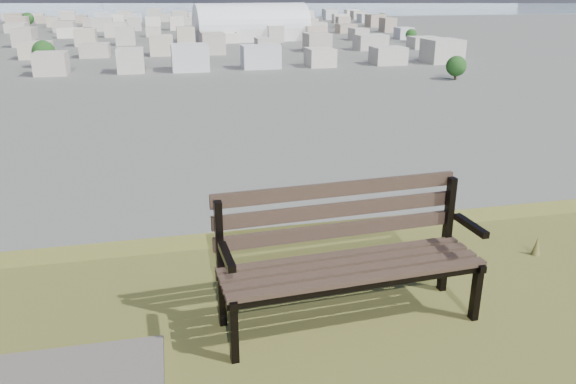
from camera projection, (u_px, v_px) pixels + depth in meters
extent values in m
cube|color=#3B2F22|center=(363.00, 279.00, 3.76)|extent=(1.87, 0.19, 0.04)
cube|color=#3B2F22|center=(356.00, 271.00, 3.87)|extent=(1.87, 0.19, 0.04)
cube|color=#3B2F22|center=(349.00, 263.00, 3.99)|extent=(1.87, 0.19, 0.04)
cube|color=#3B2F22|center=(342.00, 255.00, 4.10)|extent=(1.87, 0.19, 0.04)
cube|color=#3B2F22|center=(339.00, 230.00, 4.12)|extent=(1.86, 0.14, 0.10)
cube|color=#3B2F22|center=(338.00, 210.00, 4.09)|extent=(1.86, 0.14, 0.10)
cube|color=#3B2F22|center=(338.00, 189.00, 4.06)|extent=(1.86, 0.14, 0.10)
cube|color=black|center=(234.00, 331.00, 3.59)|extent=(0.06, 0.06, 0.46)
cube|color=black|center=(220.00, 265.00, 3.91)|extent=(0.06, 0.06, 0.95)
cube|color=black|center=(227.00, 288.00, 3.71)|extent=(0.08, 0.52, 0.05)
cube|color=black|center=(227.00, 257.00, 3.57)|extent=(0.07, 0.37, 0.05)
cube|color=black|center=(476.00, 292.00, 4.06)|extent=(0.06, 0.06, 0.46)
cube|color=black|center=(447.00, 236.00, 4.37)|extent=(0.06, 0.06, 0.95)
cube|color=black|center=(463.00, 255.00, 4.17)|extent=(0.08, 0.52, 0.05)
cube|color=black|center=(471.00, 226.00, 4.04)|extent=(0.07, 0.37, 0.05)
cube|color=black|center=(363.00, 286.00, 3.77)|extent=(1.86, 0.14, 0.04)
cube|color=black|center=(342.00, 260.00, 4.12)|extent=(1.86, 0.14, 0.04)
cone|color=brown|center=(537.00, 246.00, 5.09)|extent=(0.08, 0.08, 0.18)
cube|color=silver|center=(251.00, 34.00, 304.15)|extent=(61.91, 30.17, 6.67)
cylinder|color=white|center=(251.00, 28.00, 303.01)|extent=(61.91, 30.17, 25.35)
cube|color=#B4A69A|center=(47.00, 64.00, 184.47)|extent=(11.00, 11.00, 7.00)
cube|color=#C1AB99|center=(122.00, 62.00, 189.54)|extent=(11.00, 11.00, 7.00)
cube|color=silver|center=(194.00, 60.00, 194.61)|extent=(11.00, 11.00, 7.00)
cube|color=#C2B49D|center=(262.00, 58.00, 199.68)|extent=(11.00, 11.00, 7.00)
cube|color=tan|center=(327.00, 56.00, 204.75)|extent=(11.00, 11.00, 7.00)
cube|color=beige|center=(388.00, 55.00, 209.82)|extent=(11.00, 11.00, 7.00)
cube|color=#B9B3A8|center=(447.00, 53.00, 214.89)|extent=(11.00, 11.00, 7.00)
cube|color=silver|center=(36.00, 49.00, 227.69)|extent=(11.00, 11.00, 7.00)
cube|color=#C2B49D|center=(98.00, 48.00, 232.76)|extent=(11.00, 11.00, 7.00)
cube|color=tan|center=(157.00, 47.00, 237.83)|extent=(11.00, 11.00, 7.00)
cube|color=beige|center=(214.00, 45.00, 242.90)|extent=(11.00, 11.00, 7.00)
cube|color=#B9B3A8|center=(268.00, 44.00, 247.97)|extent=(11.00, 11.00, 7.00)
cube|color=silver|center=(320.00, 43.00, 253.04)|extent=(11.00, 11.00, 7.00)
cube|color=#B4A69A|center=(370.00, 42.00, 258.11)|extent=(11.00, 11.00, 7.00)
cube|color=#C1AB99|center=(418.00, 41.00, 263.18)|extent=(11.00, 11.00, 7.00)
cube|color=beige|center=(29.00, 39.00, 270.90)|extent=(11.00, 11.00, 7.00)
cube|color=#B9B3A8|center=(81.00, 38.00, 275.97)|extent=(11.00, 11.00, 7.00)
cube|color=silver|center=(131.00, 38.00, 281.04)|extent=(11.00, 11.00, 7.00)
cube|color=#B4A69A|center=(180.00, 37.00, 286.11)|extent=(11.00, 11.00, 7.00)
cube|color=#C1AB99|center=(227.00, 36.00, 291.18)|extent=(11.00, 11.00, 7.00)
cube|color=silver|center=(272.00, 35.00, 296.25)|extent=(11.00, 11.00, 7.00)
cube|color=#C2B49D|center=(316.00, 34.00, 301.32)|extent=(11.00, 11.00, 7.00)
cube|color=tan|center=(358.00, 33.00, 306.39)|extent=(11.00, 11.00, 7.00)
cube|color=beige|center=(399.00, 33.00, 311.46)|extent=(11.00, 11.00, 7.00)
cube|color=#C1AB99|center=(24.00, 32.00, 314.11)|extent=(11.00, 11.00, 7.00)
cube|color=silver|center=(69.00, 31.00, 319.19)|extent=(11.00, 11.00, 7.00)
cube|color=#C2B49D|center=(113.00, 31.00, 324.26)|extent=(11.00, 11.00, 7.00)
cube|color=tan|center=(155.00, 30.00, 329.33)|extent=(11.00, 11.00, 7.00)
cube|color=beige|center=(196.00, 29.00, 334.40)|extent=(11.00, 11.00, 7.00)
cube|color=#B9B3A8|center=(236.00, 29.00, 339.47)|extent=(11.00, 11.00, 7.00)
cube|color=silver|center=(275.00, 28.00, 344.54)|extent=(11.00, 11.00, 7.00)
cube|color=#B4A69A|center=(313.00, 28.00, 349.61)|extent=(11.00, 11.00, 7.00)
cube|color=#C1AB99|center=(349.00, 27.00, 354.68)|extent=(11.00, 11.00, 7.00)
cube|color=silver|center=(385.00, 26.00, 359.75)|extent=(11.00, 11.00, 7.00)
cube|color=#B9B3A8|center=(20.00, 27.00, 357.33)|extent=(11.00, 11.00, 7.00)
cube|color=silver|center=(60.00, 26.00, 362.40)|extent=(11.00, 11.00, 7.00)
cube|color=#B4A69A|center=(98.00, 26.00, 367.47)|extent=(11.00, 11.00, 7.00)
cube|color=#C1AB99|center=(136.00, 25.00, 372.54)|extent=(11.00, 11.00, 7.00)
cube|color=silver|center=(173.00, 25.00, 377.61)|extent=(11.00, 11.00, 7.00)
cube|color=#C2B49D|center=(209.00, 24.00, 382.68)|extent=(11.00, 11.00, 7.00)
cube|color=tan|center=(243.00, 24.00, 387.75)|extent=(11.00, 11.00, 7.00)
cube|color=beige|center=(277.00, 23.00, 392.82)|extent=(11.00, 11.00, 7.00)
cube|color=#B9B3A8|center=(310.00, 23.00, 397.89)|extent=(11.00, 11.00, 7.00)
cube|color=silver|center=(343.00, 22.00, 402.96)|extent=(11.00, 11.00, 7.00)
cube|color=#B4A69A|center=(374.00, 22.00, 408.03)|extent=(11.00, 11.00, 7.00)
cube|color=tan|center=(17.00, 22.00, 400.54)|extent=(11.00, 11.00, 7.00)
cube|color=beige|center=(52.00, 22.00, 405.61)|extent=(11.00, 11.00, 7.00)
cube|color=#B9B3A8|center=(87.00, 22.00, 410.68)|extent=(11.00, 11.00, 7.00)
cube|color=silver|center=(121.00, 21.00, 415.76)|extent=(11.00, 11.00, 7.00)
cube|color=#B4A69A|center=(154.00, 21.00, 420.83)|extent=(11.00, 11.00, 7.00)
cube|color=#C1AB99|center=(186.00, 20.00, 425.90)|extent=(11.00, 11.00, 7.00)
cube|color=silver|center=(218.00, 20.00, 430.97)|extent=(11.00, 11.00, 7.00)
cube|color=#C2B49D|center=(249.00, 20.00, 436.04)|extent=(11.00, 11.00, 7.00)
cube|color=tan|center=(279.00, 19.00, 441.11)|extent=(11.00, 11.00, 7.00)
cube|color=beige|center=(308.00, 19.00, 446.18)|extent=(11.00, 11.00, 7.00)
cube|color=#B9B3A8|center=(337.00, 18.00, 451.25)|extent=(11.00, 11.00, 7.00)
cube|color=silver|center=(365.00, 18.00, 456.32)|extent=(11.00, 11.00, 7.00)
cube|color=#C2B49D|center=(14.00, 19.00, 443.76)|extent=(11.00, 11.00, 7.00)
cube|color=tan|center=(46.00, 19.00, 448.83)|extent=(11.00, 11.00, 7.00)
cube|color=beige|center=(78.00, 18.00, 453.90)|extent=(11.00, 11.00, 7.00)
cube|color=#B9B3A8|center=(109.00, 18.00, 458.97)|extent=(11.00, 11.00, 7.00)
cube|color=silver|center=(139.00, 18.00, 464.04)|extent=(11.00, 11.00, 7.00)
cube|color=#B4A69A|center=(168.00, 17.00, 469.11)|extent=(11.00, 11.00, 7.00)
cube|color=#C1AB99|center=(197.00, 17.00, 474.18)|extent=(11.00, 11.00, 7.00)
cube|color=silver|center=(226.00, 17.00, 479.25)|extent=(11.00, 11.00, 7.00)
cube|color=#C2B49D|center=(253.00, 16.00, 484.32)|extent=(11.00, 11.00, 7.00)
cube|color=tan|center=(280.00, 16.00, 489.39)|extent=(11.00, 11.00, 7.00)
cube|color=beige|center=(307.00, 16.00, 494.46)|extent=(11.00, 11.00, 7.00)
cube|color=#B9B3A8|center=(333.00, 15.00, 499.53)|extent=(11.00, 11.00, 7.00)
cube|color=silver|center=(359.00, 15.00, 504.60)|extent=(11.00, 11.00, 7.00)
cube|color=#C2B49D|center=(12.00, 16.00, 486.97)|extent=(11.00, 11.00, 7.00)
cube|color=tan|center=(41.00, 16.00, 492.04)|extent=(11.00, 11.00, 7.00)
cube|color=beige|center=(70.00, 16.00, 497.11)|extent=(11.00, 11.00, 7.00)
cube|color=#B9B3A8|center=(99.00, 15.00, 502.18)|extent=(11.00, 11.00, 7.00)
cube|color=silver|center=(126.00, 15.00, 507.26)|extent=(11.00, 11.00, 7.00)
cube|color=#B4A69A|center=(153.00, 15.00, 512.33)|extent=(11.00, 11.00, 7.00)
cube|color=#C1AB99|center=(180.00, 14.00, 517.40)|extent=(11.00, 11.00, 7.00)
cube|color=silver|center=(206.00, 14.00, 522.47)|extent=(11.00, 11.00, 7.00)
cube|color=#C2B49D|center=(232.00, 14.00, 527.54)|extent=(11.00, 11.00, 7.00)
cube|color=tan|center=(257.00, 14.00, 532.61)|extent=(11.00, 11.00, 7.00)
cube|color=beige|center=(282.00, 13.00, 537.68)|extent=(11.00, 11.00, 7.00)
cube|color=#B9B3A8|center=(306.00, 13.00, 542.75)|extent=(11.00, 11.00, 7.00)
cube|color=silver|center=(330.00, 13.00, 547.82)|extent=(11.00, 11.00, 7.00)
cube|color=#B4A69A|center=(353.00, 13.00, 552.89)|extent=(11.00, 11.00, 7.00)
cylinder|color=#34261A|center=(455.00, 76.00, 175.33)|extent=(0.80, 0.80, 2.10)
sphere|color=black|center=(456.00, 66.00, 174.25)|extent=(6.30, 6.30, 6.30)
cylinder|color=#34261A|center=(45.00, 63.00, 202.66)|extent=(0.80, 0.80, 2.70)
sphere|color=black|center=(44.00, 52.00, 201.27)|extent=(8.10, 8.10, 8.10)
cylinder|color=#34261A|center=(411.00, 40.00, 293.61)|extent=(0.80, 0.80, 1.95)
sphere|color=black|center=(411.00, 35.00, 292.60)|extent=(5.85, 5.85, 5.85)
cylinder|color=#34261A|center=(243.00, 27.00, 388.57)|extent=(0.80, 0.80, 2.25)
sphere|color=black|center=(243.00, 22.00, 387.41)|extent=(6.75, 6.75, 6.75)
cylinder|color=#34261A|center=(29.00, 25.00, 411.68)|extent=(0.80, 0.80, 2.85)
sphere|color=black|center=(28.00, 18.00, 410.21)|extent=(8.55, 8.55, 8.55)
cylinder|color=#34261A|center=(235.00, 40.00, 292.87)|extent=(0.80, 0.80, 2.10)
sphere|color=black|center=(235.00, 34.00, 291.79)|extent=(6.30, 6.30, 6.30)
cylinder|color=#34261A|center=(381.00, 23.00, 430.06)|extent=(0.80, 0.80, 2.55)
sphere|color=black|center=(382.00, 18.00, 428.74)|extent=(7.65, 7.65, 7.65)
cube|color=#93ADBC|center=(152.00, 7.00, 833.78)|extent=(2400.00, 700.00, 0.12)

